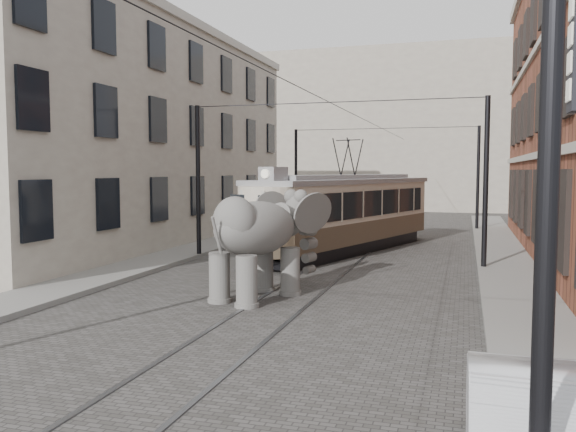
% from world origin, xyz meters
% --- Properties ---
extents(ground, '(120.00, 120.00, 0.00)m').
position_xyz_m(ground, '(0.00, 0.00, 0.00)').
color(ground, '#474441').
extents(tram_rails, '(1.54, 80.00, 0.02)m').
position_xyz_m(tram_rails, '(0.00, 0.00, 0.01)').
color(tram_rails, slate).
rests_on(tram_rails, ground).
extents(sidewalk_right, '(2.00, 60.00, 0.15)m').
position_xyz_m(sidewalk_right, '(6.00, 0.00, 0.07)').
color(sidewalk_right, slate).
rests_on(sidewalk_right, ground).
extents(sidewalk_left, '(2.00, 60.00, 0.15)m').
position_xyz_m(sidewalk_left, '(-6.50, 0.00, 0.07)').
color(sidewalk_left, slate).
rests_on(sidewalk_left, ground).
extents(stucco_building, '(7.00, 24.00, 10.00)m').
position_xyz_m(stucco_building, '(-11.00, 10.00, 5.00)').
color(stucco_building, gray).
rests_on(stucco_building, ground).
extents(distant_block, '(28.00, 10.00, 14.00)m').
position_xyz_m(distant_block, '(0.00, 40.00, 7.00)').
color(distant_block, gray).
rests_on(distant_block, ground).
extents(catenary, '(11.00, 30.20, 6.00)m').
position_xyz_m(catenary, '(-0.20, 5.00, 3.00)').
color(catenary, black).
rests_on(catenary, ground).
extents(tram, '(6.06, 12.24, 4.79)m').
position_xyz_m(tram, '(-0.24, 9.33, 2.39)').
color(tram, beige).
rests_on(tram, ground).
extents(elephant, '(4.10, 5.41, 2.94)m').
position_xyz_m(elephant, '(-0.85, -0.46, 1.47)').
color(elephant, '#5C5955').
rests_on(elephant, ground).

